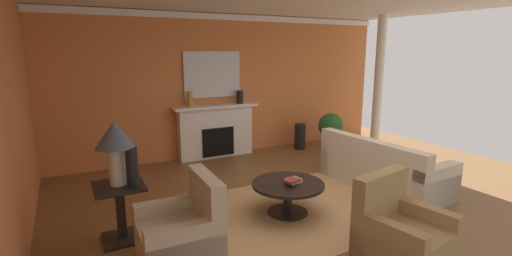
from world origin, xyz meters
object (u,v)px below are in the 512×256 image
Objects in this scene: sofa at (381,170)px; armchair_facing_fireplace at (401,237)px; vase_mantel_right at (240,97)px; mantel_mirror at (212,74)px; fireplace at (216,132)px; armchair_near_window at (182,236)px; potted_plant at (330,128)px; side_table at (120,209)px; coffee_table at (288,191)px; vase_tall_corner at (300,136)px; vase_on_side_table at (132,167)px; vase_mantel_left at (190,99)px; table_lamp at (115,141)px.

armchair_facing_fireplace reaches higher than sofa.
mantel_mirror is at bearing 162.82° from vase_mantel_right.
armchair_near_window is (-1.81, -3.58, -0.23)m from fireplace.
fireplace is 2.16× the size of potted_plant.
sofa is 4.08m from side_table.
side_table is (-2.15, 0.31, 0.06)m from coffee_table.
armchair_near_window is at bearing 151.38° from armchair_facing_fireplace.
armchair_near_window is 1.63× the size of vase_tall_corner.
vase_on_side_table reaches higher than side_table.
vase_on_side_table is (-4.12, -2.60, 0.64)m from vase_tall_corner.
vase_mantel_right is at bearing -17.18° from mantel_mirror.
fireplace is 1.46× the size of mantel_mirror.
vase_on_side_table is 3.95m from vase_mantel_right.
vase_mantel_left is (1.26, 3.53, 0.97)m from armchair_near_window.
vase_on_side_table is (-0.36, 0.69, 0.62)m from armchair_near_window.
coffee_table is at bearing 16.72° from armchair_near_window.
coffee_table is 3.20m from vase_mantel_left.
vase_on_side_table is (-2.17, -2.89, 0.40)m from fireplace.
table_lamp is 5.37m from potted_plant.
coffee_table is 2.19× the size of vase_on_side_table.
potted_plant is (3.11, -0.59, -0.79)m from vase_mantel_left.
vase_on_side_table is 5.25m from potted_plant.
vase_on_side_table is at bearing -133.66° from vase_mantel_right.
armchair_near_window is at bearing -57.80° from table_lamp.
vase_mantel_right reaches higher than sofa.
vase_on_side_table is at bearing -147.80° from vase_tall_corner.
mantel_mirror is at bearing 17.18° from vase_mantel_left.
coffee_table is at bearing 103.59° from armchair_facing_fireplace.
sofa is at bearing -2.55° from side_table.
armchair_near_window reaches higher than side_table.
vase_mantel_right is at bearing 112.56° from sofa.
coffee_table is (-0.17, -3.09, -0.20)m from fireplace.
sofa is 3.97m from vase_on_side_table.
armchair_near_window is at bearing -138.91° from vase_tall_corner.
armchair_near_window reaches higher than vase_tall_corner.
armchair_facing_fireplace is 1.27× the size of table_lamp.
vase_mantel_left is at bearing 180.00° from vase_mantel_right.
armchair_facing_fireplace is at bearing -131.57° from sofa.
vase_mantel_right reaches higher than potted_plant.
vase_mantel_left reaches higher than potted_plant.
mantel_mirror is 5.02m from armchair_facing_fireplace.
side_table is 4.94m from vase_tall_corner.
armchair_near_window is 1.27× the size of table_lamp.
coffee_table is (-1.92, -0.13, 0.04)m from sofa.
side_table is at bearing -136.43° from vase_mantel_right.
vase_on_side_table is (0.15, -0.12, 0.53)m from side_table.
fireplace is 3.62m from side_table.
fireplace is at bearing 50.16° from table_lamp.
sofa is at bearing -109.01° from potted_plant.
coffee_table is 3.16× the size of vase_mantel_left.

